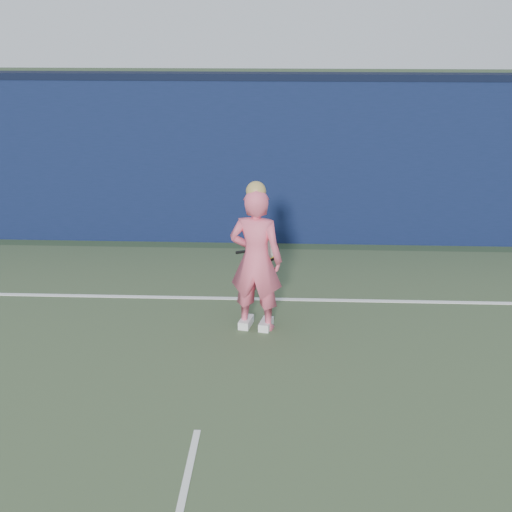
{
  "coord_description": "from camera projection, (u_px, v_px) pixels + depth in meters",
  "views": [
    {
      "loc": [
        0.76,
        -4.37,
        3.53
      ],
      "look_at": [
        0.42,
        3.17,
        0.88
      ],
      "focal_mm": 50.0,
      "sensor_mm": 36.0,
      "label": 1
    }
  ],
  "objects": [
    {
      "name": "player",
      "position": [
        256.0,
        260.0,
        8.01
      ],
      "size": [
        0.67,
        0.51,
        1.74
      ],
      "rotation": [
        0.0,
        0.0,
        2.93
      ],
      "color": "#EF5D79",
      "rests_on": "ground"
    },
    {
      "name": "racket",
      "position": [
        264.0,
        250.0,
        8.39
      ],
      "size": [
        0.54,
        0.27,
        0.31
      ],
      "rotation": [
        0.0,
        0.0,
        -0.52
      ],
      "color": "black",
      "rests_on": "ground"
    },
    {
      "name": "ground",
      "position": [
        181.0,
        507.0,
        5.32
      ],
      "size": [
        80.0,
        80.0,
        0.0
      ],
      "primitive_type": "plane",
      "color": "#2D4329",
      "rests_on": "ground"
    },
    {
      "name": "wall_cap",
      "position": [
        238.0,
        76.0,
        10.6
      ],
      "size": [
        24.0,
        0.42,
        0.1
      ],
      "primitive_type": "cube",
      "color": "black",
      "rests_on": "backstop_wall"
    },
    {
      "name": "backstop_wall",
      "position": [
        239.0,
        162.0,
        11.03
      ],
      "size": [
        24.0,
        0.4,
        2.5
      ],
      "primitive_type": "cube",
      "color": "#0C1636",
      "rests_on": "ground"
    }
  ]
}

